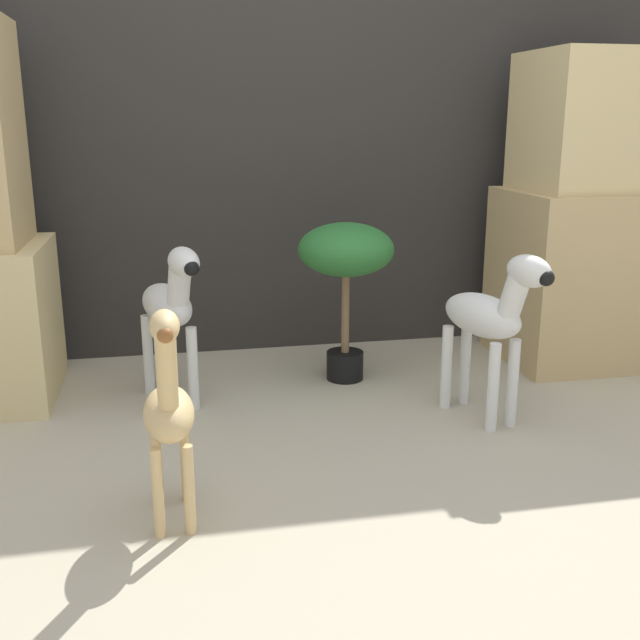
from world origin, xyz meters
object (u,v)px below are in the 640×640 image
zebra_left (171,306)px  giraffe_figurine (169,409)px  potted_palm_front (346,259)px  zebra_right (491,317)px

zebra_left → giraffe_figurine: (-0.02, -0.90, -0.05)m
potted_palm_front → zebra_right: bearing=-53.3°
zebra_right → potted_palm_front: potted_palm_front is taller
zebra_left → giraffe_figurine: 0.90m
zebra_right → potted_palm_front: bearing=126.7°
zebra_right → zebra_left: size_ratio=1.00×
giraffe_figurine → potted_palm_front: size_ratio=0.97×
zebra_left → potted_palm_front: size_ratio=0.96×
zebra_left → potted_palm_front: (0.71, 0.15, 0.12)m
zebra_right → giraffe_figurine: (-1.13, -0.51, -0.05)m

